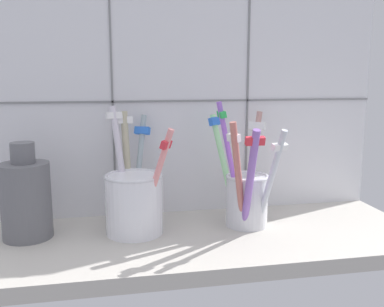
# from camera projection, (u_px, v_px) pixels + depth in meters

# --- Properties ---
(counter_slab) EXTENTS (0.64, 0.22, 0.02)m
(counter_slab) POSITION_uv_depth(u_px,v_px,m) (196.00, 242.00, 0.60)
(counter_slab) COLOR #BCB7AD
(counter_slab) RESTS_ON ground
(tile_wall_back) EXTENTS (0.64, 0.02, 0.45)m
(tile_wall_back) POSITION_uv_depth(u_px,v_px,m) (181.00, 84.00, 0.68)
(tile_wall_back) COLOR white
(tile_wall_back) RESTS_ON ground
(toothbrush_cup_left) EXTENTS (0.09, 0.13, 0.18)m
(toothbrush_cup_left) POSITION_uv_depth(u_px,v_px,m) (134.00, 199.00, 0.60)
(toothbrush_cup_left) COLOR white
(toothbrush_cup_left) RESTS_ON counter_slab
(toothbrush_cup_right) EXTENTS (0.10, 0.14, 0.18)m
(toothbrush_cup_right) POSITION_uv_depth(u_px,v_px,m) (246.00, 192.00, 0.63)
(toothbrush_cup_right) COLOR silver
(toothbrush_cup_right) RESTS_ON counter_slab
(ceramic_vase) EXTENTS (0.07, 0.07, 0.13)m
(ceramic_vase) POSITION_uv_depth(u_px,v_px,m) (26.00, 198.00, 0.58)
(ceramic_vase) COLOR slate
(ceramic_vase) RESTS_ON counter_slab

